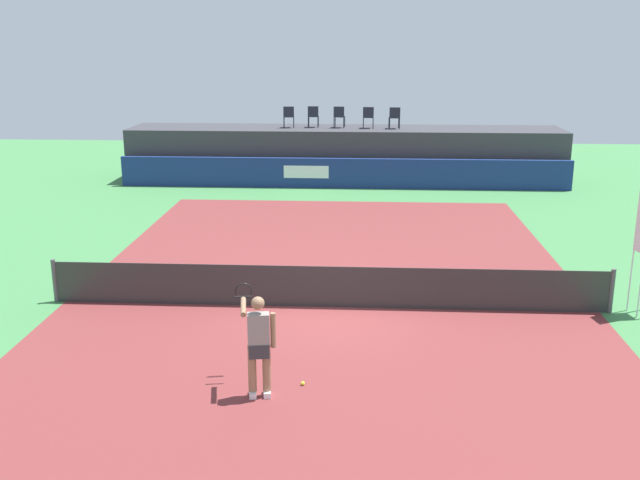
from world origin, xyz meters
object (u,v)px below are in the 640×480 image
Objects in this scene: spectator_chair_right at (368,116)px; tennis_ball at (303,383)px; spectator_chair_left at (313,116)px; net_post_near at (55,281)px; spectator_chair_far_left at (289,116)px; spectator_chair_center at (339,116)px; tennis_player at (258,342)px; spectator_chair_far_right at (394,117)px; net_post_far at (612,291)px.

spectator_chair_right reaches higher than tennis_ball.
spectator_chair_left is at bearing 174.73° from spectator_chair_right.
spectator_chair_left reaches higher than tennis_ball.
spectator_chair_left reaches higher than net_post_near.
spectator_chair_far_left is 2.10m from spectator_chair_center.
net_post_near is at bearing -111.27° from spectator_chair_center.
tennis_player is (5.26, -4.26, 0.46)m from net_post_near.
spectator_chair_far_right is 0.89× the size of net_post_far.
spectator_chair_right is 1.08m from spectator_chair_far_right.
spectator_chair_far_left is 4.38m from spectator_chair_far_right.
net_post_far is 7.52m from tennis_ball.
spectator_chair_right is at bearing 84.41° from tennis_player.
spectator_chair_far_left is at bearing -170.85° from spectator_chair_left.
spectator_chair_left and spectator_chair_center have the same top height.
spectator_chair_right is 19.22m from tennis_ball.
spectator_chair_far_right reaches higher than tennis_player.
tennis_ball is at bearing -32.91° from net_post_near.
spectator_chair_right is 16.17m from net_post_far.
tennis_player is (0.40, -19.61, -1.73)m from spectator_chair_left.
spectator_chair_center is 19.34m from tennis_ball.
spectator_chair_left is 16.25m from net_post_near.
spectator_chair_far_left and spectator_chair_far_right have the same top height.
spectator_chair_right is at bearing -7.39° from spectator_chair_center.
spectator_chair_left is 13.06× the size of tennis_ball.
net_post_near is at bearing 180.00° from net_post_far.
tennis_player is (-2.97, -19.32, -1.73)m from spectator_chair_far_right.
spectator_chair_right is at bearing 86.39° from tennis_ball.
net_post_far is 8.32m from tennis_player.
spectator_chair_far_left and spectator_chair_right have the same top height.
spectator_chair_far_left and spectator_chair_center have the same top height.
spectator_chair_far_left is 17.56m from net_post_far.
spectator_chair_far_left reaches higher than tennis_player.
tennis_ball is (0.01, -19.15, -2.66)m from spectator_chair_center.
spectator_chair_right is 1.00× the size of spectator_chair_far_right.
spectator_chair_right is 0.89× the size of net_post_far.
tennis_player is at bearing -98.75° from spectator_chair_far_right.
spectator_chair_left and spectator_chair_right have the same top height.
tennis_ball is (-2.27, -18.92, -2.66)m from spectator_chair_far_right.
net_post_near is at bearing 141.04° from tennis_player.
spectator_chair_far_right is (3.37, -0.29, 0.00)m from spectator_chair_left.
net_post_far is at bearing 0.00° from net_post_near.
spectator_chair_far_right is at bearing -1.65° from spectator_chair_far_left.
spectator_chair_center and spectator_chair_far_right have the same top height.
spectator_chair_center is at bearing 112.85° from net_post_far.
net_post_near is at bearing -115.32° from spectator_chair_right.
spectator_chair_left is 2.30m from spectator_chair_right.
tennis_player is (-7.14, -4.26, 0.46)m from net_post_far.
net_post_far is 14.71× the size of tennis_ball.
tennis_player is 1.22m from tennis_ball.
spectator_chair_right is 13.06× the size of tennis_ball.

